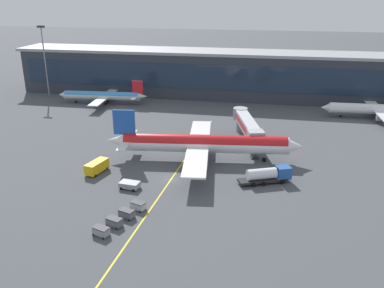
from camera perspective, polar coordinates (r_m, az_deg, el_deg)
The scene contains 15 objects.
ground_plane at distance 85.38m, azimuth -2.94°, elevation -4.91°, with size 700.00×700.00×0.00m, color #47494F.
apron_lead_in_line at distance 87.10m, azimuth -2.54°, elevation -4.36°, with size 0.30×80.00×0.01m, color yellow.
terminal_building at distance 150.46m, azimuth 9.27°, elevation 9.41°, with size 179.29×16.93×16.58m.
main_airliner at distance 93.23m, azimuth 1.62°, elevation 0.06°, with size 44.96×35.88×11.63m.
jet_bridge at distance 104.61m, azimuth 7.63°, elevation 2.77°, with size 9.19×22.57×6.75m.
fuel_tanker at distance 84.49m, azimuth 10.55°, elevation -4.23°, with size 10.91×6.56×3.25m.
lavatory_truck at distance 90.21m, azimuth -13.05°, elevation -3.01°, with size 3.63×6.18×2.50m.
pushback_tug at distance 81.97m, azimuth -8.61°, elevation -5.61°, with size 4.03×2.71×1.40m.
baggage_cart_0 at distance 68.21m, azimuth -12.52°, elevation -11.73°, with size 3.01×2.34×1.48m.
baggage_cart_1 at distance 70.18m, azimuth -10.74°, elevation -10.59°, with size 3.01×2.34×1.48m.
baggage_cart_2 at distance 72.24m, azimuth -9.07°, elevation -9.51°, with size 3.01×2.34×1.48m.
baggage_cart_3 at distance 74.38m, azimuth -7.50°, elevation -8.48°, with size 3.01×2.34×1.48m.
commuter_jet_far at distance 136.65m, azimuth 24.19°, elevation 4.45°, with size 32.63×25.82×8.78m.
commuter_jet_near at distance 145.01m, azimuth -12.35°, elevation 6.59°, with size 31.65×25.15×8.33m.
apron_light_mast_1 at distance 159.39m, azimuth -19.84°, elevation 11.42°, with size 2.80×0.50×25.32m.
Camera 1 is at (19.08, -74.72, 36.63)m, focal length 38.35 mm.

